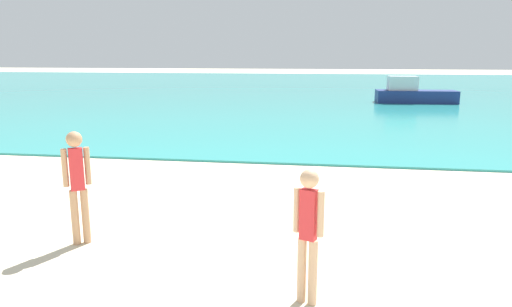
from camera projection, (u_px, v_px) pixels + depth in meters
name	position (u px, v px, depth m)	size (l,w,h in m)	color
water	(309.00, 87.00, 41.47)	(160.00, 60.00, 0.06)	teal
person_standing	(308.00, 229.00, 5.31)	(0.35, 0.21, 1.62)	#DDAD84
person_distant	(77.00, 181.00, 7.02)	(0.35, 0.26, 1.75)	tan
boat_near	(413.00, 94.00, 27.70)	(4.66, 1.67, 1.56)	navy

